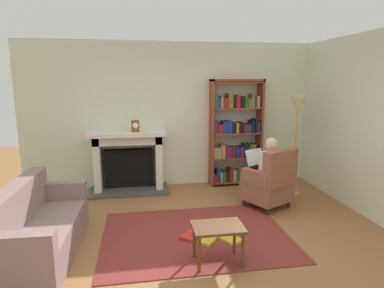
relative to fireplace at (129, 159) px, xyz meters
name	(u,v)px	position (x,y,z in m)	size (l,w,h in m)	color
ground	(200,247)	(0.89, -2.30, -0.58)	(14.00, 14.00, 0.00)	#966338
back_wall	(175,115)	(0.89, 0.25, 0.77)	(5.60, 0.10, 2.70)	silver
side_wall_right	(344,121)	(3.54, -1.05, 0.77)	(0.10, 5.20, 2.70)	silver
area_rug	(196,235)	(0.89, -2.00, -0.58)	(2.40, 1.80, 0.01)	maroon
fireplace	(129,159)	(0.00, 0.00, 0.00)	(1.41, 0.64, 1.10)	#4C4742
mantel_clock	(135,126)	(0.14, -0.10, 0.62)	(0.14, 0.14, 0.20)	brown
bookshelf	(235,134)	(2.02, 0.04, 0.40)	(0.99, 0.32, 2.02)	brown
armchair_reading	(271,182)	(2.22, -1.25, -0.16)	(0.85, 0.84, 0.97)	#331E14
seated_reader	(265,169)	(2.17, -1.14, 0.04)	(0.52, 0.60, 1.14)	silver
sofa_floral	(38,230)	(-0.98, -2.18, -0.26)	(0.77, 1.72, 0.85)	gray
side_table	(218,232)	(1.02, -2.68, -0.21)	(0.56, 0.39, 0.44)	brown
scattered_books	(209,238)	(1.04, -2.14, -0.55)	(0.79, 0.51, 0.04)	red
floor_lamp	(298,112)	(2.88, -0.72, 0.89)	(0.32, 0.32, 1.74)	#B7933F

